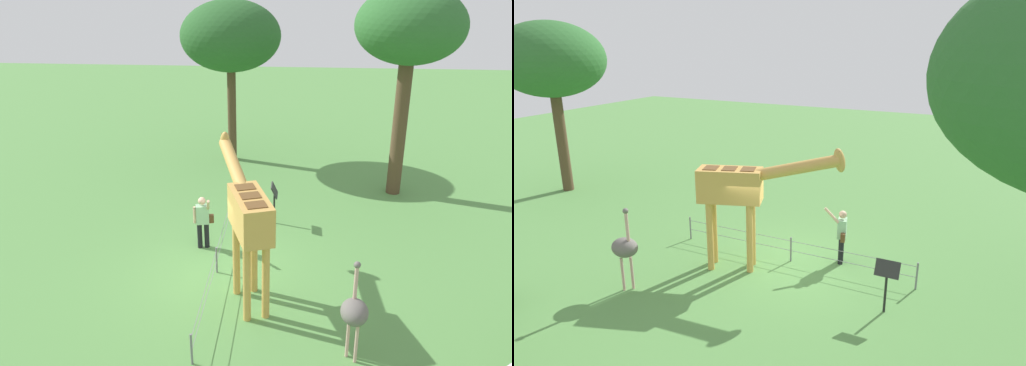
# 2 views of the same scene
# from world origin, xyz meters

# --- Properties ---
(ground_plane) EXTENTS (60.00, 60.00, 0.00)m
(ground_plane) POSITION_xyz_m (0.00, 0.00, 0.00)
(ground_plane) COLOR #568E47
(giraffe) EXTENTS (3.86, 1.71, 3.54)m
(giraffe) POSITION_xyz_m (-1.03, -0.69, 2.29)
(giraffe) COLOR gold
(giraffe) RESTS_ON ground_plane
(visitor) EXTENTS (0.65, 0.57, 1.70)m
(visitor) POSITION_xyz_m (1.31, 0.79, 0.90)
(visitor) COLOR black
(visitor) RESTS_ON ground_plane
(ostrich) EXTENTS (0.70, 0.56, 2.25)m
(ostrich) POSITION_xyz_m (-3.09, -3.03, 1.18)
(ostrich) COLOR #CC9E93
(ostrich) RESTS_ON ground_plane
(tree_east) EXTENTS (3.54, 3.54, 7.02)m
(tree_east) POSITION_xyz_m (5.76, -5.29, 5.66)
(tree_east) COLOR brown
(tree_east) RESTS_ON ground_plane
(tree_northeast) EXTENTS (3.89, 3.89, 6.38)m
(tree_northeast) POSITION_xyz_m (8.79, 0.84, 4.99)
(tree_northeast) COLOR brown
(tree_northeast) RESTS_ON ground_plane
(info_sign) EXTENTS (0.56, 0.21, 1.32)m
(info_sign) POSITION_xyz_m (3.00, -1.16, 0.95)
(info_sign) COLOR black
(info_sign) RESTS_ON ground_plane
(wire_fence) EXTENTS (7.05, 0.05, 0.75)m
(wire_fence) POSITION_xyz_m (0.00, 0.23, 0.40)
(wire_fence) COLOR slate
(wire_fence) RESTS_ON ground_plane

